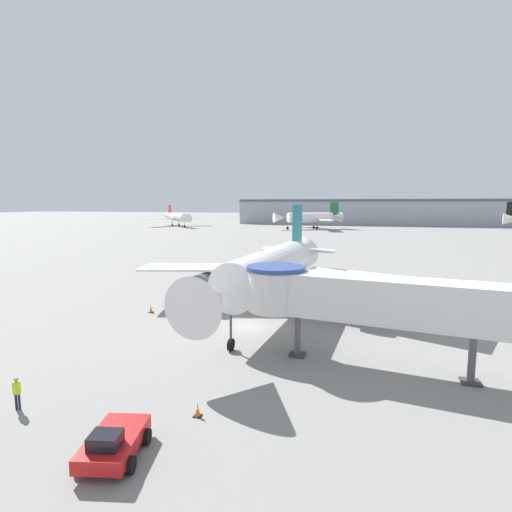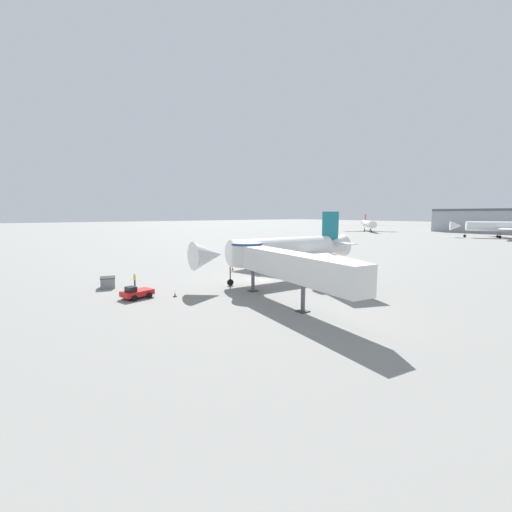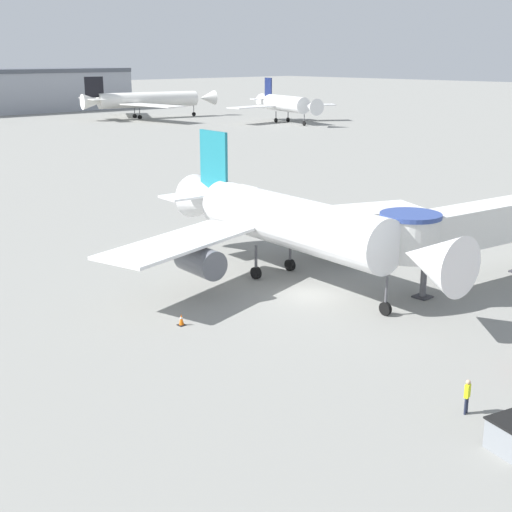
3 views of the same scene
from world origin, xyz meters
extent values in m
plane|color=gray|center=(0.00, 0.00, 0.00)|extent=(800.00, 800.00, 0.00)
cylinder|color=white|center=(1.17, 3.08, 4.50)|extent=(5.14, 18.21, 3.77)
cone|color=white|center=(0.21, -9.45, 4.50)|extent=(4.08, 4.42, 3.77)
cone|color=white|center=(1.96, 13.36, 4.50)|extent=(4.19, 5.93, 3.77)
cube|color=white|center=(-6.85, 6.22, 3.84)|extent=(13.40, 7.31, 0.22)
cube|color=white|center=(9.58, 4.96, 3.84)|extent=(13.45, 8.95, 0.22)
cube|color=#19707F|center=(1.94, 13.08, 7.89)|extent=(0.52, 3.62, 4.90)
cube|color=white|center=(1.99, 13.64, 5.16)|extent=(8.81, 3.18, 0.18)
cylinder|color=#565960|center=(-5.92, 5.09, 2.56)|extent=(2.34, 3.76, 2.07)
cylinder|color=#565960|center=(8.49, 3.99, 2.56)|extent=(2.34, 3.76, 2.07)
cylinder|color=#4C4C51|center=(0.47, -6.04, 1.53)|extent=(0.18, 0.18, 2.17)
cylinder|color=black|center=(0.47, -6.04, 0.45)|extent=(0.33, 0.92, 0.90)
cylinder|color=#4C4C51|center=(-0.35, 5.45, 1.53)|extent=(0.22, 0.22, 2.17)
cylinder|color=black|center=(-0.35, 5.45, 0.45)|extent=(0.47, 0.93, 0.90)
cylinder|color=#4C4C51|center=(3.04, 5.19, 1.53)|extent=(0.22, 0.22, 2.17)
cylinder|color=black|center=(3.04, 5.19, 0.45)|extent=(0.47, 0.93, 0.90)
cube|color=silver|center=(13.75, -6.88, 4.50)|extent=(20.70, 5.52, 2.80)
cylinder|color=silver|center=(3.58, -5.40, 4.50)|extent=(3.90, 3.90, 2.80)
cylinder|color=navy|center=(3.58, -5.40, 6.05)|extent=(4.10, 4.10, 0.30)
cylinder|color=#56565B|center=(5.21, -5.64, 1.55)|extent=(0.44, 0.44, 3.10)
cube|color=#333338|center=(5.21, -5.64, 0.06)|extent=(1.10, 1.10, 0.12)
cube|color=black|center=(12.56, 3.25, 0.02)|extent=(0.41, 0.41, 0.04)
cone|color=orange|center=(12.56, 3.25, 0.36)|extent=(0.28, 0.28, 0.65)
cylinder|color=white|center=(12.56, 3.25, 0.44)|extent=(0.16, 0.16, 0.08)
cube|color=black|center=(-10.33, 1.49, 0.02)|extent=(0.46, 0.46, 0.04)
cone|color=orange|center=(-10.33, 1.49, 0.40)|extent=(0.32, 0.32, 0.72)
cylinder|color=white|center=(-10.33, 1.49, 0.49)|extent=(0.17, 0.17, 0.09)
cylinder|color=#1E2338|center=(-7.46, -16.77, 0.42)|extent=(0.12, 0.12, 0.84)
cylinder|color=#1E2338|center=(-7.29, -16.74, 0.42)|extent=(0.12, 0.12, 0.84)
cube|color=#D1E019|center=(-7.38, -16.75, 1.17)|extent=(0.36, 0.24, 0.66)
sphere|color=tan|center=(-7.38, -16.75, 1.62)|extent=(0.23, 0.23, 0.23)
cylinder|color=white|center=(75.70, 130.47, 4.86)|extent=(27.74, 9.61, 4.01)
cone|color=white|center=(92.88, 126.84, 4.86)|extent=(5.15, 4.84, 4.01)
cone|color=white|center=(60.86, 133.60, 4.86)|extent=(6.72, 5.17, 4.01)
cube|color=white|center=(69.72, 120.15, 4.16)|extent=(8.01, 19.18, 0.22)
cube|color=white|center=(74.40, 142.32, 4.16)|extent=(14.56, 19.18, 0.22)
cube|color=black|center=(61.16, 133.54, 8.47)|extent=(4.88, 1.25, 5.22)
cube|color=white|center=(60.57, 133.66, 5.56)|extent=(6.00, 13.12, 0.18)
cylinder|color=#4C4C51|center=(88.70, 127.72, 1.70)|extent=(0.18, 0.18, 2.31)
cylinder|color=black|center=(88.70, 127.72, 0.55)|extent=(1.13, 0.48, 1.10)
cylinder|color=#4C4C51|center=(71.96, 129.41, 1.70)|extent=(0.22, 0.22, 2.31)
cylinder|color=black|center=(71.96, 129.41, 0.55)|extent=(1.16, 0.62, 1.10)
cylinder|color=#4C4C51|center=(72.70, 132.94, 1.70)|extent=(0.22, 0.22, 2.31)
cylinder|color=black|center=(72.70, 132.94, 0.55)|extent=(1.16, 0.62, 1.10)
cylinder|color=white|center=(92.79, 95.44, 4.73)|extent=(8.14, 17.22, 3.89)
cone|color=white|center=(89.63, 83.77, 4.73)|extent=(4.87, 5.15, 3.89)
cone|color=white|center=(95.34, 104.85, 4.73)|extent=(5.28, 6.65, 3.89)
cube|color=white|center=(85.34, 100.06, 4.05)|extent=(13.12, 4.94, 0.22)
cube|color=white|center=(101.56, 95.67, 4.05)|extent=(13.17, 10.67, 0.22)
cube|color=#141E4C|center=(95.27, 104.57, 8.23)|extent=(1.15, 3.44, 5.06)
cube|color=white|center=(95.42, 105.13, 5.41)|extent=(9.12, 4.66, 0.18)
cylinder|color=#4C4C51|center=(90.52, 87.05, 1.67)|extent=(0.18, 0.18, 2.24)
cylinder|color=black|center=(90.52, 87.05, 0.55)|extent=(0.54, 1.13, 1.10)
cylinder|color=#4C4C51|center=(91.65, 97.92, 1.67)|extent=(0.22, 0.22, 2.24)
cylinder|color=black|center=(91.65, 97.92, 0.55)|extent=(0.67, 1.17, 1.10)
cylinder|color=#4C4C51|center=(95.03, 97.00, 1.67)|extent=(0.22, 0.22, 2.24)
cylinder|color=black|center=(95.03, 97.00, 0.55)|extent=(0.67, 1.17, 1.10)
camera|label=1|loc=(9.55, -32.06, 10.51)|focal=28.00mm
camera|label=2|loc=(39.96, -31.74, 10.03)|focal=24.00mm
camera|label=3|loc=(-35.11, -32.31, 16.23)|focal=50.00mm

